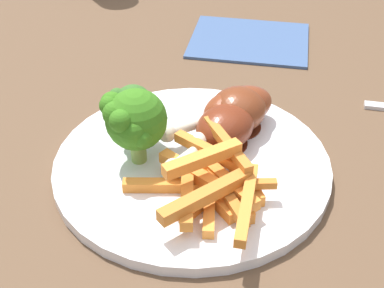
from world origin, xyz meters
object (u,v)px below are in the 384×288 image
(dinner_plate, at_px, (192,164))
(broccoli_floret_front, at_px, (133,120))
(broccoli_floret_middle, at_px, (133,106))
(carrot_fries_pile, at_px, (215,182))
(chicken_drumstick_extra, at_px, (222,130))
(dining_table, at_px, (182,215))
(chicken_drumstick_near, at_px, (236,111))
(chicken_drumstick_far, at_px, (234,109))

(dinner_plate, distance_m, broccoli_floret_front, 0.08)
(dinner_plate, xyz_separation_m, broccoli_floret_middle, (0.02, 0.06, 0.05))
(carrot_fries_pile, xyz_separation_m, chicken_drumstick_extra, (0.08, 0.00, 0.00))
(dinner_plate, relative_size, broccoli_floret_middle, 4.29)
(dining_table, bearing_deg, chicken_drumstick_near, -72.25)
(broccoli_floret_middle, bearing_deg, broccoli_floret_front, -164.12)
(chicken_drumstick_far, bearing_deg, chicken_drumstick_extra, 168.61)
(broccoli_floret_middle, bearing_deg, carrot_fries_pile, -126.48)
(chicken_drumstick_extra, bearing_deg, broccoli_floret_front, 116.88)
(dinner_plate, height_order, broccoli_floret_middle, broccoli_floret_middle)
(dining_table, bearing_deg, dinner_plate, -155.40)
(dinner_plate, bearing_deg, broccoli_floret_front, 103.28)
(dinner_plate, distance_m, chicken_drumstick_extra, 0.05)
(chicken_drumstick_far, bearing_deg, broccoli_floret_middle, 114.38)
(dining_table, relative_size, chicken_drumstick_far, 7.97)
(carrot_fries_pile, xyz_separation_m, chicken_drumstick_near, (0.11, -0.01, 0.01))
(dinner_plate, bearing_deg, chicken_drumstick_far, -26.91)
(broccoli_floret_front, relative_size, chicken_drumstick_extra, 0.64)
(carrot_fries_pile, bearing_deg, dinner_plate, 32.01)
(chicken_drumstick_far, bearing_deg, broccoli_floret_front, 131.97)
(broccoli_floret_front, xyz_separation_m, chicken_drumstick_extra, (0.04, -0.08, -0.03))
(dining_table, distance_m, carrot_fries_pile, 0.18)
(dinner_plate, height_order, carrot_fries_pile, carrot_fries_pile)
(broccoli_floret_middle, bearing_deg, chicken_drumstick_far, -65.62)
(chicken_drumstick_near, bearing_deg, chicken_drumstick_extra, 163.03)
(broccoli_floret_front, xyz_separation_m, carrot_fries_pile, (-0.04, -0.08, -0.03))
(dining_table, xyz_separation_m, broccoli_floret_middle, (-0.02, 0.04, 0.17))
(dining_table, relative_size, broccoli_floret_front, 12.33)
(dinner_plate, height_order, chicken_drumstick_far, chicken_drumstick_far)
(carrot_fries_pile, bearing_deg, broccoli_floret_middle, 53.52)
(broccoli_floret_middle, distance_m, chicken_drumstick_far, 0.11)
(carrot_fries_pile, relative_size, chicken_drumstick_far, 1.25)
(chicken_drumstick_near, bearing_deg, dining_table, 107.75)
(dinner_plate, bearing_deg, broccoli_floret_middle, 71.12)
(chicken_drumstick_near, relative_size, chicken_drumstick_far, 0.92)
(chicken_drumstick_near, relative_size, chicken_drumstick_extra, 0.91)
(dining_table, distance_m, dinner_plate, 0.13)
(chicken_drumstick_near, bearing_deg, carrot_fries_pile, 176.54)
(broccoli_floret_middle, xyz_separation_m, chicken_drumstick_near, (0.04, -0.10, -0.02))
(broccoli_floret_front, bearing_deg, dinner_plate, -76.72)
(dining_table, distance_m, chicken_drumstick_near, 0.16)
(carrot_fries_pile, distance_m, chicken_drumstick_extra, 0.08)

